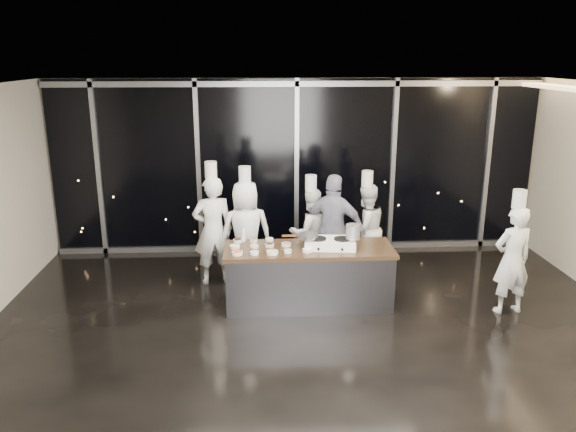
# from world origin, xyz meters

# --- Properties ---
(ground) EXTENTS (9.00, 9.00, 0.00)m
(ground) POSITION_xyz_m (0.00, 0.00, 0.00)
(ground) COLOR black
(ground) RESTS_ON ground
(room_shell) EXTENTS (9.02, 7.02, 3.21)m
(room_shell) POSITION_xyz_m (0.18, 0.00, 2.25)
(room_shell) COLOR beige
(room_shell) RESTS_ON ground
(window_wall) EXTENTS (8.90, 0.11, 3.20)m
(window_wall) POSITION_xyz_m (0.00, 3.43, 1.60)
(window_wall) COLOR black
(window_wall) RESTS_ON ground
(demo_counter) EXTENTS (2.46, 0.86, 0.90)m
(demo_counter) POSITION_xyz_m (0.00, 0.90, 0.45)
(demo_counter) COLOR #3C3B41
(demo_counter) RESTS_ON ground
(stove) EXTENTS (0.77, 0.53, 0.14)m
(stove) POSITION_xyz_m (0.31, 0.90, 0.96)
(stove) COLOR white
(stove) RESTS_ON demo_counter
(frying_pan) EXTENTS (0.55, 0.34, 0.05)m
(frying_pan) POSITION_xyz_m (-0.02, 0.95, 1.07)
(frying_pan) COLOR gray
(frying_pan) RESTS_ON stove
(stock_pot) EXTENTS (0.23, 0.23, 0.21)m
(stock_pot) POSITION_xyz_m (0.63, 0.86, 1.14)
(stock_pot) COLOR #AEAEB1
(stock_pot) RESTS_ON stove
(prep_bowls) EXTENTS (1.18, 0.71, 0.05)m
(prep_bowls) POSITION_xyz_m (-0.66, 0.88, 0.93)
(prep_bowls) COLOR silver
(prep_bowls) RESTS_ON demo_counter
(squeeze_bottle) EXTENTS (0.06, 0.06, 0.23)m
(squeeze_bottle) POSITION_xyz_m (-0.96, 1.24, 1.01)
(squeeze_bottle) COLOR white
(squeeze_bottle) RESTS_ON demo_counter
(chef_far_left) EXTENTS (0.72, 0.54, 2.01)m
(chef_far_left) POSITION_xyz_m (-1.45, 1.85, 0.91)
(chef_far_left) COLOR white
(chef_far_left) RESTS_ON ground
(chef_left) EXTENTS (0.92, 0.68, 1.93)m
(chef_left) POSITION_xyz_m (-0.93, 1.80, 0.86)
(chef_left) COLOR white
(chef_left) RESTS_ON ground
(chef_center) EXTENTS (0.84, 0.72, 1.72)m
(chef_center) POSITION_xyz_m (0.14, 2.08, 0.76)
(chef_center) COLOR white
(chef_center) RESTS_ON ground
(guest) EXTENTS (1.13, 0.83, 1.79)m
(guest) POSITION_xyz_m (0.49, 1.80, 0.89)
(guest) COLOR #15173B
(guest) RESTS_ON ground
(chef_right) EXTENTS (0.92, 0.84, 1.77)m
(chef_right) POSITION_xyz_m (1.08, 2.17, 0.78)
(chef_right) COLOR white
(chef_right) RESTS_ON ground
(chef_side) EXTENTS (0.64, 0.47, 1.82)m
(chef_side) POSITION_xyz_m (2.86, 0.50, 0.82)
(chef_side) COLOR white
(chef_side) RESTS_ON ground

